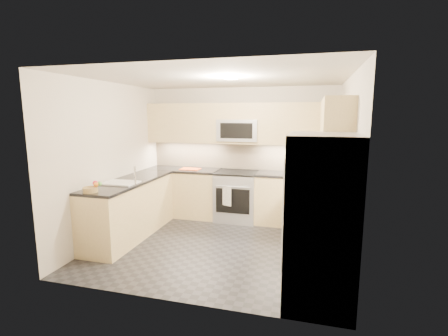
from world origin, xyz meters
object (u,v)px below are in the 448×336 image
refrigerator (320,220)px  gas_range (237,196)px  microwave (239,130)px  fruit_basket (90,190)px  utensil_bowl (305,169)px  cutting_board (190,169)px

refrigerator → gas_range: bearing=120.9°
gas_range → microwave: 1.25m
refrigerator → fruit_basket: refrigerator is taller
utensil_bowl → gas_range: bearing=-176.6°
gas_range → fruit_basket: fruit_basket is taller
gas_range → microwave: size_ratio=1.20×
microwave → cutting_board: microwave is taller
microwave → refrigerator: bearing=-60.4°
utensil_bowl → cutting_board: size_ratio=0.83×
microwave → refrigerator: (1.45, -2.55, -0.80)m
utensil_bowl → cutting_board: (-2.17, -0.08, -0.08)m
gas_range → fruit_basket: size_ratio=4.66×
utensil_bowl → refrigerator: bearing=-85.2°
microwave → gas_range: bearing=-90.0°
refrigerator → fruit_basket: bearing=174.6°
gas_range → cutting_board: 1.05m
gas_range → utensil_bowl: size_ratio=2.92×
cutting_board → fruit_basket: fruit_basket is taller
gas_range → refrigerator: 2.86m
refrigerator → utensil_bowl: refrigerator is taller
gas_range → utensil_bowl: utensil_bowl is taller
fruit_basket → gas_range: bearing=53.9°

